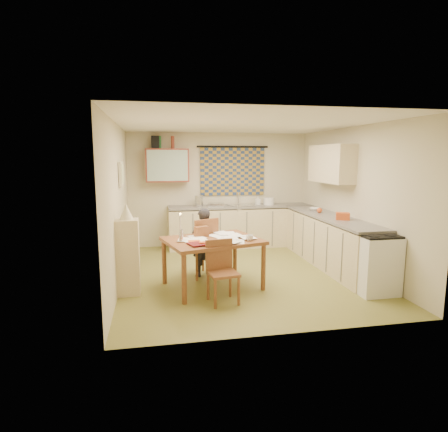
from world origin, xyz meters
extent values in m
cube|color=olive|center=(0.00, 0.00, -0.01)|extent=(4.00, 4.50, 0.02)
cube|color=white|center=(0.00, 0.00, 2.51)|extent=(4.00, 4.50, 0.02)
cube|color=beige|center=(0.00, 2.26, 1.25)|extent=(4.00, 0.02, 2.50)
cube|color=beige|center=(0.00, -2.26, 1.25)|extent=(4.00, 0.02, 2.50)
cube|color=beige|center=(-2.01, 0.00, 1.25)|extent=(0.02, 4.50, 2.50)
cube|color=beige|center=(2.01, 0.00, 1.25)|extent=(0.02, 4.50, 2.50)
cube|color=navy|center=(0.30, 2.22, 1.65)|extent=(1.45, 0.03, 1.05)
cylinder|color=black|center=(0.30, 2.20, 2.20)|extent=(1.60, 0.04, 0.04)
cube|color=maroon|center=(-1.15, 2.08, 1.80)|extent=(0.90, 0.34, 0.70)
cube|color=#99B2A5|center=(-1.15, 1.91, 1.80)|extent=(0.84, 0.02, 0.64)
cube|color=#CBB78B|center=(1.83, 0.55, 1.85)|extent=(0.34, 1.30, 0.70)
cube|color=beige|center=(-1.97, 0.40, 1.70)|extent=(0.04, 0.50, 0.40)
cube|color=white|center=(-1.95, 0.40, 1.70)|extent=(0.01, 0.42, 0.32)
cube|color=#CBB78B|center=(0.49, 1.95, 0.43)|extent=(3.30, 0.60, 0.86)
cube|color=#605D5B|center=(0.49, 1.95, 0.90)|extent=(3.30, 0.62, 0.04)
cube|color=#CBB78B|center=(1.70, 0.22, 0.43)|extent=(0.60, 2.95, 0.86)
cube|color=#605D5B|center=(1.70, 0.22, 0.90)|extent=(0.62, 2.95, 0.04)
cube|color=white|center=(1.70, -1.22, 0.42)|extent=(0.57, 0.57, 0.85)
cube|color=black|center=(1.70, -1.22, 0.86)|extent=(0.54, 0.54, 0.03)
cube|color=silver|center=(0.46, 1.95, 0.88)|extent=(0.67, 0.62, 0.10)
cylinder|color=silver|center=(0.42, 2.13, 1.06)|extent=(0.04, 0.04, 0.28)
cube|color=silver|center=(-0.12, 1.95, 0.95)|extent=(0.40, 0.35, 0.06)
cylinder|color=silver|center=(-0.50, 1.95, 1.04)|extent=(0.20, 0.20, 0.24)
cylinder|color=white|center=(1.07, 1.95, 1.00)|extent=(0.29, 0.29, 0.16)
imported|color=white|center=(0.83, 2.00, 1.02)|extent=(0.13, 0.13, 0.20)
imported|color=white|center=(1.70, 0.91, 0.95)|extent=(0.37, 0.37, 0.05)
cube|color=#CA4F1D|center=(1.70, -0.22, 0.98)|extent=(0.27, 0.24, 0.12)
sphere|color=#CA4F1D|center=(1.65, 0.58, 0.97)|extent=(0.10, 0.10, 0.10)
cube|color=black|center=(-1.39, 2.08, 2.28)|extent=(0.16, 0.20, 0.26)
cylinder|color=#195926|center=(-1.30, 2.08, 2.28)|extent=(0.08, 0.08, 0.26)
cylinder|color=maroon|center=(-1.03, 2.08, 2.28)|extent=(0.08, 0.08, 0.26)
cube|color=brown|center=(-0.60, -0.55, 0.72)|extent=(1.59, 1.36, 0.05)
cube|color=brown|center=(-0.72, 0.02, 0.48)|extent=(0.60, 0.60, 0.04)
cube|color=brown|center=(-0.63, -0.16, 0.75)|extent=(0.42, 0.24, 0.49)
cube|color=brown|center=(-0.56, -1.21, 0.41)|extent=(0.44, 0.44, 0.04)
cube|color=brown|center=(-0.58, -1.04, 0.64)|extent=(0.39, 0.09, 0.42)
imported|color=black|center=(-0.67, 0.02, 0.57)|extent=(0.63, 0.60, 1.14)
cube|color=#CBB78B|center=(-1.84, -0.63, 0.55)|extent=(0.32, 0.30, 1.10)
cone|color=beige|center=(-1.84, -0.63, 1.21)|extent=(0.20, 0.20, 0.22)
cube|color=brown|center=(-0.74, -0.35, 0.83)|extent=(0.24, 0.18, 0.16)
imported|color=white|center=(-0.08, -0.77, 0.79)|extent=(0.15, 0.15, 0.09)
imported|color=maroon|center=(-0.98, -0.94, 0.76)|extent=(0.35, 0.38, 0.02)
imported|color=#CA4F1D|center=(-0.98, -0.76, 0.76)|extent=(0.18, 0.25, 0.02)
cube|color=#CA4F1D|center=(-0.78, -0.90, 0.77)|extent=(0.12, 0.08, 0.04)
cube|color=black|center=(-0.39, -0.79, 0.76)|extent=(0.13, 0.05, 0.02)
cylinder|color=silver|center=(-1.07, -0.64, 0.84)|extent=(0.08, 0.08, 0.18)
cylinder|color=white|center=(-1.09, -0.66, 1.04)|extent=(0.03, 0.03, 0.22)
sphere|color=#FFCC66|center=(-1.08, -0.65, 1.16)|extent=(0.02, 0.02, 0.02)
cube|color=white|center=(-0.27, -0.80, 0.75)|extent=(0.27, 0.34, 0.00)
cube|color=white|center=(-0.33, -0.46, 0.75)|extent=(0.32, 0.36, 0.00)
cube|color=white|center=(-0.82, -0.38, 0.75)|extent=(0.30, 0.35, 0.00)
cube|color=white|center=(-0.81, -0.74, 0.76)|extent=(0.22, 0.30, 0.00)
cube|color=white|center=(-0.50, -0.37, 0.76)|extent=(0.33, 0.36, 0.00)
cube|color=white|center=(-0.89, -0.59, 0.76)|extent=(0.24, 0.32, 0.00)
cube|color=white|center=(-1.01, -0.56, 0.76)|extent=(0.26, 0.33, 0.00)
cube|color=white|center=(-0.91, -0.72, 0.76)|extent=(0.33, 0.36, 0.00)
cube|color=white|center=(-0.67, -0.88, 0.76)|extent=(0.22, 0.31, 0.00)
cube|color=white|center=(-0.80, -0.58, 0.77)|extent=(0.26, 0.33, 0.00)
cube|color=white|center=(-0.38, -0.21, 0.77)|extent=(0.29, 0.35, 0.00)
cube|color=white|center=(-0.39, -0.70, 0.77)|extent=(0.31, 0.36, 0.00)
cube|color=white|center=(-0.07, -0.60, 0.77)|extent=(0.25, 0.32, 0.00)
cube|color=white|center=(-0.29, -0.28, 0.77)|extent=(0.22, 0.31, 0.00)
cube|color=white|center=(-0.38, -0.84, 0.77)|extent=(0.36, 0.36, 0.00)
cube|color=white|center=(-0.33, -0.62, 0.77)|extent=(0.23, 0.31, 0.00)
cube|color=white|center=(-0.23, -0.45, 0.78)|extent=(0.27, 0.33, 0.00)
camera|label=1|loc=(-1.45, -6.01, 1.98)|focal=30.00mm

